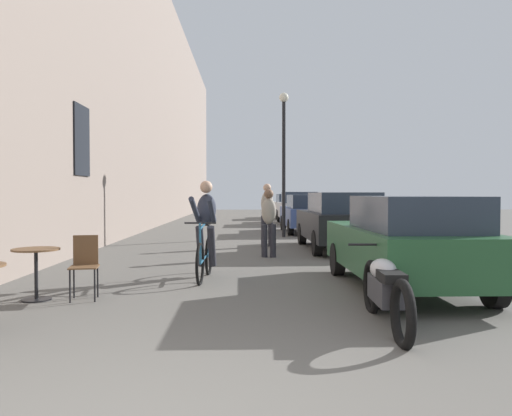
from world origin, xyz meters
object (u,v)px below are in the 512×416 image
pedestrian_near (269,219)px  parked_car_second (340,220)px  parked_car_third (307,213)px  parked_motorcycle (385,290)px  parked_car_nearest (406,242)px  parked_car_fourth (298,207)px  cyclist_on_bicycle (205,232)px  cafe_chair_mid_toward_street (85,262)px  pedestrian_mid (267,211)px  street_lamp (284,146)px  parked_car_fifth (289,206)px  cafe_table_mid (36,263)px

pedestrian_near → parked_car_second: bearing=37.9°
pedestrian_near → parked_car_third: (1.77, 7.36, -0.15)m
pedestrian_near → parked_motorcycle: pedestrian_near is taller
parked_car_nearest → parked_motorcycle: bearing=-112.9°
parked_car_fourth → parked_car_nearest: bearing=-90.3°
parked_car_nearest → cyclist_on_bicycle: bearing=159.0°
cafe_chair_mid_toward_street → pedestrian_near: 5.41m
pedestrian_near → parked_car_fourth: bearing=81.3°
parked_motorcycle → parked_car_nearest: bearing=67.1°
cafe_chair_mid_toward_street → pedestrian_mid: pedestrian_mid is taller
pedestrian_mid → street_lamp: 3.82m
parked_car_fourth → parked_motorcycle: size_ratio=2.04×
cafe_chair_mid_toward_street → parked_car_second: size_ratio=0.21×
cafe_chair_mid_toward_street → street_lamp: (3.55, 10.13, 2.59)m
cafe_chair_mid_toward_street → cyclist_on_bicycle: size_ratio=0.51×
street_lamp → parked_car_second: street_lamp is taller
cyclist_on_bicycle → parked_motorcycle: 4.03m
parked_car_nearest → parked_car_second: (0.02, 5.57, 0.03)m
pedestrian_near → pedestrian_mid: bearing=88.6°
pedestrian_near → parked_motorcycle: bearing=-80.5°
street_lamp → parked_car_fifth: street_lamp is taller
parked_car_second → street_lamp: bearing=106.4°
pedestrian_mid → parked_car_nearest: 6.74m
cafe_table_mid → parked_car_second: bearing=49.0°
cafe_chair_mid_toward_street → parked_motorcycle: (3.82, -1.55, -0.11)m
parked_motorcycle → parked_car_fourth: bearing=87.1°
cafe_chair_mid_toward_street → parked_car_nearest: 4.74m
pedestrian_mid → parked_car_third: bearing=70.9°
pedestrian_near → parked_car_fourth: 13.30m
parked_car_nearest → parked_car_second: 5.57m
parked_car_fourth → parked_car_fifth: bearing=90.0°
parked_motorcycle → pedestrian_mid: bearing=96.5°
cafe_table_mid → parked_motorcycle: parked_motorcycle is taller
pedestrian_mid → parked_motorcycle: size_ratio=0.82×
cyclist_on_bicycle → street_lamp: bearing=76.6°
street_lamp → cyclist_on_bicycle: bearing=-103.4°
pedestrian_near → parked_car_nearest: pedestrian_near is taller
cyclist_on_bicycle → cafe_table_mid: bearing=-140.3°
pedestrian_near → parked_car_fifth: bearing=83.8°
street_lamp → parked_car_nearest: 9.94m
parked_car_nearest → parked_car_fourth: bearing=89.7°
pedestrian_mid → parked_car_nearest: pedestrian_mid is taller
cafe_table_mid → pedestrian_mid: bearing=63.7°
pedestrian_near → parked_car_nearest: 4.50m
pedestrian_near → parked_car_fourth: (2.02, 13.15, -0.08)m
pedestrian_mid → parked_car_third: 5.24m
cafe_chair_mid_toward_street → parked_car_fourth: parked_car_fourth is taller
pedestrian_near → parked_car_third: size_ratio=0.39×
parked_car_second → parked_car_fourth: size_ratio=0.97×
cafe_table_mid → parked_car_third: size_ratio=0.18×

